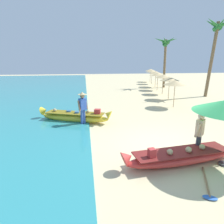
{
  "coord_description": "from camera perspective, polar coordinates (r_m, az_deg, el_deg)",
  "views": [
    {
      "loc": [
        -3.07,
        -7.06,
        3.37
      ],
      "look_at": [
        -1.83,
        2.22,
        0.9
      ],
      "focal_mm": 32.43,
      "sensor_mm": 36.0,
      "label": 1
    }
  ],
  "objects": [
    {
      "name": "palm_tree_leaning_seaward",
      "position": [
        25.28,
        14.86,
        17.32
      ],
      "size": [
        2.89,
        2.4,
        5.83
      ],
      "color": "brown",
      "rests_on": "ground"
    },
    {
      "name": "parasol_row_5",
      "position": [
        28.59,
        11.2,
        11.24
      ],
      "size": [
        1.6,
        1.6,
        1.91
      ],
      "color": "#8E6B47",
      "rests_on": "ground"
    },
    {
      "name": "parasol_row_1",
      "position": [
        17.82,
        15.93,
        8.99
      ],
      "size": [
        1.6,
        1.6,
        1.91
      ],
      "color": "#8E6B47",
      "rests_on": "ground"
    },
    {
      "name": "person_tourist_customer",
      "position": [
        7.7,
        23.44,
        -5.25
      ],
      "size": [
        0.53,
        0.53,
        1.59
      ],
      "color": "#333842",
      "rests_on": "ground"
    },
    {
      "name": "parasol_row_3",
      "position": [
        22.93,
        12.81,
        10.35
      ],
      "size": [
        1.6,
        1.6,
        1.91
      ],
      "color": "#8E6B47",
      "rests_on": "ground"
    },
    {
      "name": "parasol_row_2",
      "position": [
        20.45,
        14.26,
        9.77
      ],
      "size": [
        1.6,
        1.6,
        1.91
      ],
      "color": "#8E6B47",
      "rests_on": "ground"
    },
    {
      "name": "parasol_row_6",
      "position": [
        31.33,
        10.81,
        11.54
      ],
      "size": [
        1.6,
        1.6,
        1.91
      ],
      "color": "#8E6B47",
      "rests_on": "ground"
    },
    {
      "name": "parasol_row_4",
      "position": [
        25.69,
        12.23,
        10.82
      ],
      "size": [
        1.6,
        1.6,
        1.91
      ],
      "color": "#8E6B47",
      "rests_on": "ground"
    },
    {
      "name": "ground_plane",
      "position": [
        8.41,
        14.72,
        -9.37
      ],
      "size": [
        80.0,
        80.0,
        0.0
      ],
      "primitive_type": "plane",
      "color": "beige"
    },
    {
      "name": "palm_tree_tall_inland",
      "position": [
        20.63,
        27.38,
        19.01
      ],
      "size": [
        2.91,
        2.39,
        6.77
      ],
      "color": "brown",
      "rests_on": "ground"
    },
    {
      "name": "paddle",
      "position": [
        6.37,
        25.29,
        -18.41
      ],
      "size": [
        0.87,
        1.55,
        0.05
      ],
      "color": "#8E6B47",
      "rests_on": "ground"
    },
    {
      "name": "person_vendor_hatted",
      "position": [
        10.44,
        -8.27,
        1.59
      ],
      "size": [
        0.56,
        0.48,
        1.76
      ],
      "color": "#3D5BA8",
      "rests_on": "ground"
    },
    {
      "name": "boat_red_foreground",
      "position": [
        7.21,
        18.99,
        -11.72
      ],
      "size": [
        4.23,
        1.29,
        0.74
      ],
      "color": "red",
      "rests_on": "ground"
    },
    {
      "name": "boat_yellow_midground",
      "position": [
        11.28,
        -10.33,
        -1.29
      ],
      "size": [
        4.03,
        2.08,
        0.82
      ],
      "color": "yellow",
      "rests_on": "ground"
    },
    {
      "name": "parasol_row_0",
      "position": [
        14.98,
        17.39,
        7.89
      ],
      "size": [
        1.6,
        1.6,
        1.91
      ],
      "color": "#8E6B47",
      "rests_on": "ground"
    }
  ]
}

